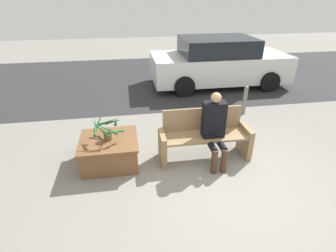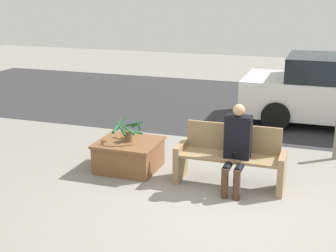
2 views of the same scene
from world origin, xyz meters
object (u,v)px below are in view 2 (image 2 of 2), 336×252
Objects in this scene: bench at (230,158)px; potted_plant at (128,128)px; planter_box at (129,154)px; person_seated at (237,144)px.

potted_plant is (-1.69, 0.06, 0.28)m from bench.
planter_box is 1.70× the size of potted_plant.
person_seated is at bearing -7.46° from potted_plant.
bench is at bearing -2.05° from potted_plant.
person_seated is 2.22× the size of potted_plant.
planter_box is at bearing 172.47° from person_seated.
person_seated is (0.12, -0.18, 0.28)m from bench.
bench reaches higher than planter_box.
bench is at bearing 123.54° from person_seated.
planter_box is 0.45m from potted_plant.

